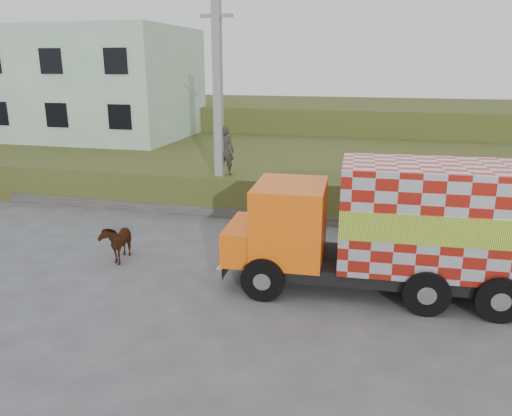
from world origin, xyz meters
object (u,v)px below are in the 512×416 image
(utility_pole, at_px, (218,107))
(cargo_truck, at_px, (391,227))
(cow, at_px, (117,241))
(pedestrian, at_px, (225,150))

(utility_pole, height_order, cargo_truck, utility_pole)
(utility_pole, bearing_deg, cow, -105.60)
(cargo_truck, bearing_deg, utility_pole, 136.15)
(cargo_truck, distance_m, cow, 7.82)
(utility_pole, height_order, cow, utility_pole)
(cow, xyz_separation_m, pedestrian, (1.63, 5.44, 1.85))
(utility_pole, relative_size, pedestrian, 4.28)
(utility_pole, distance_m, cargo_truck, 8.62)
(utility_pole, bearing_deg, pedestrian, 49.86)
(cargo_truck, relative_size, cow, 5.50)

